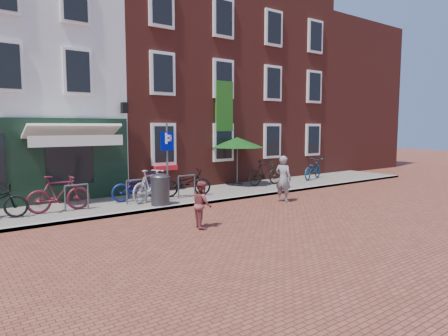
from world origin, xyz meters
TOP-DOWN VIEW (x-y plane):
  - ground at (0.00, 0.00)m, footprint 80.00×80.00m
  - sidewalk at (1.00, 1.50)m, footprint 24.00×3.00m
  - building_brick_mid at (2.00, 7.00)m, footprint 6.00×8.00m
  - building_brick_right at (8.00, 7.00)m, footprint 6.00×8.00m
  - filler_right at (14.50, 7.00)m, footprint 7.00×8.00m
  - litter_bin at (-1.01, 0.40)m, footprint 0.62×0.62m
  - parking_sign at (-0.42, 0.97)m, footprint 0.50×0.08m
  - parasol at (3.86, 2.40)m, footprint 2.40×2.40m
  - woman at (3.07, -1.25)m, footprint 0.57×0.70m
  - boy at (-1.32, -2.58)m, footprint 0.65×0.74m
  - bicycle_1 at (-4.00, 1.31)m, footprint 1.89×0.59m
  - bicycle_2 at (-1.25, 1.56)m, footprint 2.00×0.91m
  - bicycle_3 at (-0.96, 1.21)m, footprint 1.93×1.26m
  - bicycle_4 at (0.57, 1.35)m, footprint 2.04×1.15m
  - bicycle_5 at (4.84, 1.61)m, footprint 1.90×0.63m
  - bicycle_6 at (8.11, 1.73)m, footprint 2.05×1.28m

SIDE VIEW (x-z plane):
  - ground at x=0.00m, z-range 0.00..0.00m
  - sidewalk at x=1.00m, z-range 0.00..0.10m
  - bicycle_2 at x=-1.25m, z-range 0.10..1.12m
  - bicycle_4 at x=0.57m, z-range 0.10..1.12m
  - bicycle_6 at x=8.11m, z-range 0.10..1.12m
  - boy at x=-1.32m, z-range 0.00..1.27m
  - bicycle_1 at x=-4.00m, z-range 0.10..1.23m
  - bicycle_3 at x=-0.96m, z-range 0.10..1.23m
  - bicycle_5 at x=4.84m, z-range 0.10..1.23m
  - litter_bin at x=-1.01m, z-range 0.12..1.26m
  - woman at x=3.07m, z-range 0.00..1.67m
  - parking_sign at x=-0.42m, z-range 0.46..3.20m
  - parasol at x=3.86m, z-range 0.98..3.21m
  - filler_right at x=14.50m, z-range 0.00..9.00m
  - building_brick_mid at x=2.00m, z-range 0.00..10.00m
  - building_brick_right at x=8.00m, z-range 0.00..10.00m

